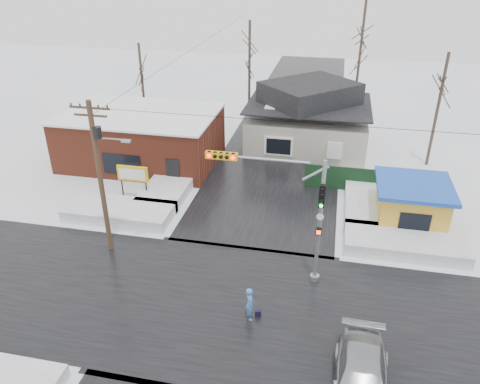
% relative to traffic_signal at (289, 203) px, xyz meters
% --- Properties ---
extents(ground, '(120.00, 120.00, 0.00)m').
position_rel_traffic_signal_xyz_m(ground, '(-2.43, -2.97, -4.54)').
color(ground, white).
rests_on(ground, ground).
extents(road_ns, '(10.00, 120.00, 0.02)m').
position_rel_traffic_signal_xyz_m(road_ns, '(-2.43, -2.97, -4.53)').
color(road_ns, black).
rests_on(road_ns, ground).
extents(road_ew, '(120.00, 10.00, 0.02)m').
position_rel_traffic_signal_xyz_m(road_ew, '(-2.43, -2.97, -4.53)').
color(road_ew, black).
rests_on(road_ew, ground).
extents(snowbank_nw, '(7.00, 3.00, 0.80)m').
position_rel_traffic_signal_xyz_m(snowbank_nw, '(-11.43, 4.03, -4.14)').
color(snowbank_nw, white).
rests_on(snowbank_nw, ground).
extents(snowbank_ne, '(7.00, 3.00, 0.80)m').
position_rel_traffic_signal_xyz_m(snowbank_ne, '(6.57, 4.03, -4.14)').
color(snowbank_ne, white).
rests_on(snowbank_ne, ground).
extents(snowbank_nside_w, '(3.00, 8.00, 0.80)m').
position_rel_traffic_signal_xyz_m(snowbank_nside_w, '(-9.43, 9.03, -4.14)').
color(snowbank_nside_w, white).
rests_on(snowbank_nside_w, ground).
extents(snowbank_nside_e, '(3.00, 8.00, 0.80)m').
position_rel_traffic_signal_xyz_m(snowbank_nside_e, '(4.57, 9.03, -4.14)').
color(snowbank_nside_e, white).
rests_on(snowbank_nside_e, ground).
extents(traffic_signal, '(6.05, 0.68, 7.00)m').
position_rel_traffic_signal_xyz_m(traffic_signal, '(0.00, 0.00, 0.00)').
color(traffic_signal, gray).
rests_on(traffic_signal, ground).
extents(utility_pole, '(3.15, 0.44, 9.00)m').
position_rel_traffic_signal_xyz_m(utility_pole, '(-10.36, 0.53, 0.57)').
color(utility_pole, '#382619').
rests_on(utility_pole, ground).
extents(brick_building, '(12.20, 8.20, 4.12)m').
position_rel_traffic_signal_xyz_m(brick_building, '(-13.43, 13.03, -2.46)').
color(brick_building, maroon).
rests_on(brick_building, ground).
extents(marquee_sign, '(2.20, 0.21, 2.55)m').
position_rel_traffic_signal_xyz_m(marquee_sign, '(-11.43, 6.53, -2.62)').
color(marquee_sign, black).
rests_on(marquee_sign, ground).
extents(house, '(10.40, 8.40, 5.76)m').
position_rel_traffic_signal_xyz_m(house, '(-0.43, 19.03, -1.92)').
color(house, '#ACA79B').
rests_on(house, ground).
extents(kiosk, '(4.60, 4.60, 2.88)m').
position_rel_traffic_signal_xyz_m(kiosk, '(7.07, 7.03, -3.08)').
color(kiosk, gold).
rests_on(kiosk, ground).
extents(fence, '(8.00, 0.12, 1.80)m').
position_rel_traffic_signal_xyz_m(fence, '(4.07, 11.03, -3.64)').
color(fence, black).
rests_on(fence, ground).
extents(tree_far_left, '(3.00, 3.00, 10.00)m').
position_rel_traffic_signal_xyz_m(tree_far_left, '(-6.43, 23.03, 3.41)').
color(tree_far_left, '#332821').
rests_on(tree_far_left, ground).
extents(tree_far_mid, '(3.00, 3.00, 12.00)m').
position_rel_traffic_signal_xyz_m(tree_far_mid, '(3.57, 25.03, 5.00)').
color(tree_far_mid, '#332821').
rests_on(tree_far_mid, ground).
extents(tree_far_right, '(3.00, 3.00, 9.00)m').
position_rel_traffic_signal_xyz_m(tree_far_right, '(9.57, 17.03, 2.62)').
color(tree_far_right, '#332821').
rests_on(tree_far_right, ground).
extents(tree_far_west, '(3.00, 3.00, 8.00)m').
position_rel_traffic_signal_xyz_m(tree_far_west, '(-16.43, 21.03, 1.82)').
color(tree_far_west, '#332821').
rests_on(tree_far_west, ground).
extents(pedestrian, '(0.65, 0.76, 1.77)m').
position_rel_traffic_signal_xyz_m(pedestrian, '(-1.29, -3.55, -3.65)').
color(pedestrian, '#4276B9').
rests_on(pedestrian, ground).
extents(car, '(2.32, 5.41, 1.55)m').
position_rel_traffic_signal_xyz_m(car, '(3.80, -6.92, -3.76)').
color(car, '#A8ABAF').
rests_on(car, ground).
extents(shopping_bag, '(0.30, 0.22, 0.35)m').
position_rel_traffic_signal_xyz_m(shopping_bag, '(-0.90, -3.40, -4.36)').
color(shopping_bag, black).
rests_on(shopping_bag, ground).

